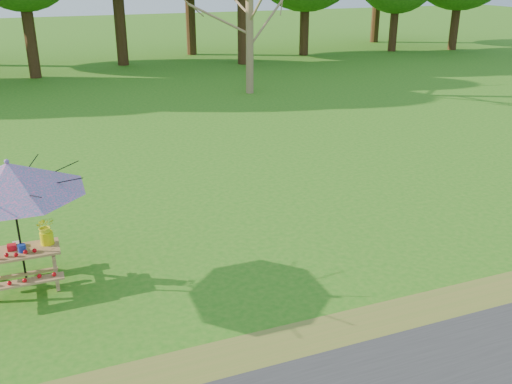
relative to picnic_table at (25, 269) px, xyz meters
name	(u,v)px	position (x,y,z in m)	size (l,w,h in m)	color
ground	(213,265)	(3.17, -0.50, -0.33)	(120.00, 120.00, 0.00)	#277316
drygrass_strip	(274,355)	(3.17, -3.30, -0.32)	(120.00, 1.20, 0.01)	olive
picnic_table	(25,269)	(0.00, 0.00, 0.00)	(1.20, 1.32, 0.67)	#946643
patio_umbrella	(9,178)	(0.00, 0.00, 1.62)	(3.10, 3.10, 2.27)	black
produce_bins	(17,247)	(-0.06, 0.05, 0.40)	(0.30, 0.39, 0.13)	red
tomatoes_row	(12,255)	(-0.15, -0.18, 0.38)	(0.77, 0.13, 0.07)	red
flower_bucket	(46,230)	(0.42, 0.10, 0.61)	(0.34, 0.30, 0.50)	yellow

